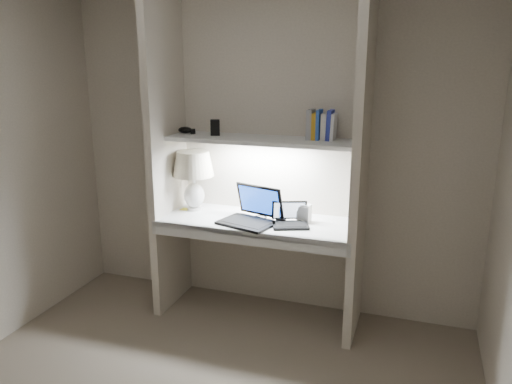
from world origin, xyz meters
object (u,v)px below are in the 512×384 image
at_px(laptop_main, 252,214).
at_px(book_row, 321,126).
at_px(speaker, 304,213).
at_px(laptop_netbook, 290,220).
at_px(table_lamp, 194,171).

height_order(laptop_main, book_row, book_row).
distance_m(laptop_main, speaker, 0.38).
xyz_separation_m(laptop_netbook, book_row, (0.16, 0.21, 0.66)).
xyz_separation_m(table_lamp, laptop_main, (0.53, -0.14, -0.26)).
bearing_deg(laptop_netbook, speaker, 32.44).
xyz_separation_m(laptop_netbook, speaker, (0.08, 0.10, 0.03)).
relative_size(laptop_netbook, book_row, 1.48).
height_order(table_lamp, book_row, book_row).
bearing_deg(book_row, laptop_netbook, -128.11).
bearing_deg(table_lamp, laptop_main, -15.28).
distance_m(table_lamp, book_row, 1.05).
bearing_deg(speaker, table_lamp, -171.28).
bearing_deg(laptop_main, table_lamp, -178.77).
bearing_deg(table_lamp, speaker, -1.01).
relative_size(laptop_main, speaker, 3.54).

